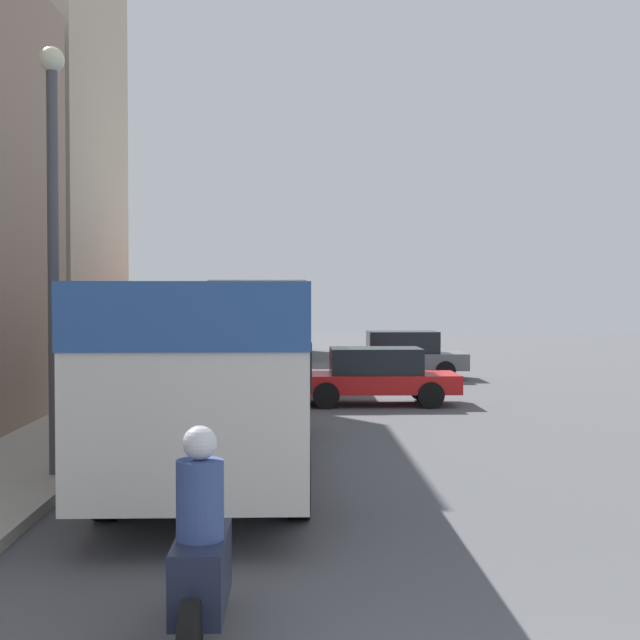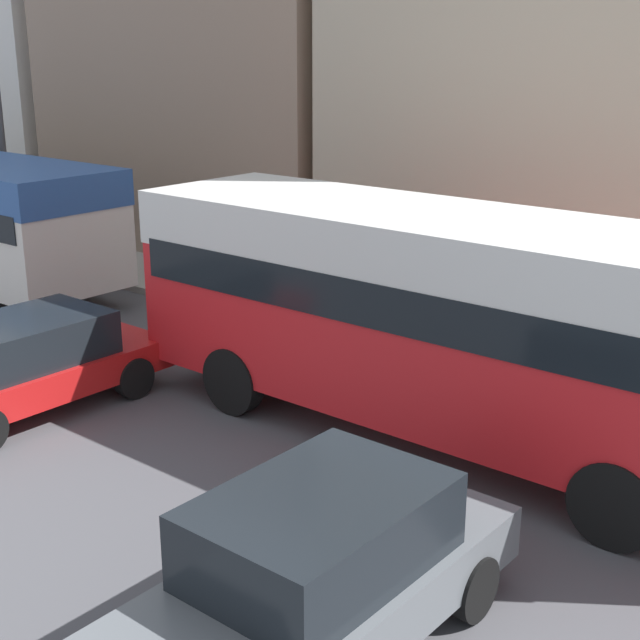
{
  "view_description": "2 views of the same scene",
  "coord_description": "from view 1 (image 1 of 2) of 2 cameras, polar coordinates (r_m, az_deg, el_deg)",
  "views": [
    {
      "loc": [
        -0.93,
        -3.99,
        2.71
      ],
      "look_at": [
        -0.14,
        22.14,
        1.99
      ],
      "focal_mm": 50.0,
      "sensor_mm": 36.0,
      "label": 1
    },
    {
      "loc": [
        7.83,
        29.06,
        5.2
      ],
      "look_at": [
        -1.65,
        21.23,
        1.36
      ],
      "focal_mm": 50.0,
      "sensor_mm": 36.0,
      "label": 2
    }
  ],
  "objects": [
    {
      "name": "bus_third_in_line",
      "position": [
        39.97,
        -3.2,
        0.61
      ],
      "size": [
        2.62,
        9.43,
        3.15
      ],
      "color": "#2D8447",
      "rests_on": "ground_plane"
    },
    {
      "name": "bus_following",
      "position": [
        27.24,
        -3.66,
        0.11
      ],
      "size": [
        2.56,
        9.27,
        3.11
      ],
      "color": "red",
      "rests_on": "ground_plane"
    },
    {
      "name": "pedestrian_near_curb",
      "position": [
        32.48,
        -8.98,
        -1.3
      ],
      "size": [
        0.36,
        0.36,
        1.82
      ],
      "color": "#232838",
      "rests_on": "sidewalk"
    },
    {
      "name": "lamp_post",
      "position": [
        13.29,
        -16.72,
        6.02
      ],
      "size": [
        0.36,
        0.36,
        6.08
      ],
      "color": "#47474C",
      "rests_on": "sidewalk"
    },
    {
      "name": "car_far_curb",
      "position": [
        22.17,
        3.57,
        -3.53
      ],
      "size": [
        4.06,
        1.81,
        1.41
      ],
      "rotation": [
        0.0,
        0.0,
        1.57
      ],
      "color": "red",
      "rests_on": "ground_plane"
    },
    {
      "name": "motorcycle_behind_lead",
      "position": [
        7.07,
        -7.62,
        -15.05
      ],
      "size": [
        0.39,
        2.24,
        1.73
      ],
      "color": "#1E2338",
      "rests_on": "ground_plane"
    },
    {
      "name": "car_crossing",
      "position": [
        29.03,
        5.29,
        -2.21
      ],
      "size": [
        4.08,
        1.83,
        1.55
      ],
      "rotation": [
        0.0,
        0.0,
        -1.57
      ],
      "color": "slate",
      "rests_on": "ground_plane"
    },
    {
      "name": "building_far_terrace",
      "position": [
        26.47,
        -19.63,
        8.88
      ],
      "size": [
        5.53,
        7.45,
        12.24
      ],
      "color": "#BCAD93",
      "rests_on": "ground_plane"
    },
    {
      "name": "bus_lead",
      "position": [
        14.01,
        -6.2,
        -1.88
      ],
      "size": [
        2.59,
        10.34,
        2.85
      ],
      "color": "silver",
      "rests_on": "ground_plane"
    }
  ]
}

